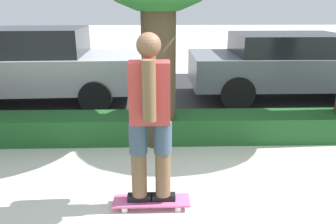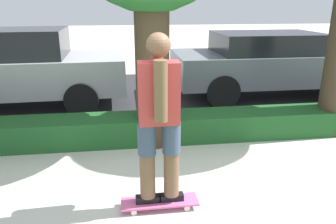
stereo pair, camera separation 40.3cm
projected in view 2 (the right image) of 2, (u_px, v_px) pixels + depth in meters
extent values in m
plane|color=beige|center=(187.00, 194.00, 3.75)|extent=(60.00, 60.00, 0.00)
cube|color=#2D2D30|center=(153.00, 96.00, 7.70)|extent=(14.86, 5.00, 0.01)
cube|color=#1E5123|center=(168.00, 127.00, 5.19)|extent=(14.86, 0.60, 0.41)
cube|color=#DB5B93|center=(160.00, 202.00, 3.48)|extent=(0.82, 0.24, 0.02)
cylinder|color=silver|center=(187.00, 208.00, 3.44)|extent=(0.06, 0.04, 0.06)
cylinder|color=silver|center=(184.00, 198.00, 3.61)|extent=(0.06, 0.04, 0.06)
cylinder|color=silver|center=(134.00, 212.00, 3.37)|extent=(0.06, 0.04, 0.06)
cylinder|color=silver|center=(133.00, 202.00, 3.54)|extent=(0.06, 0.04, 0.06)
cube|color=black|center=(148.00, 199.00, 3.45)|extent=(0.26, 0.09, 0.07)
cylinder|color=brown|center=(147.00, 161.00, 3.31)|extent=(0.16, 0.16, 0.81)
cylinder|color=#3D4766|center=(147.00, 139.00, 3.23)|extent=(0.18, 0.18, 0.32)
cube|color=black|center=(171.00, 197.00, 3.48)|extent=(0.26, 0.09, 0.07)
cylinder|color=brown|center=(171.00, 160.00, 3.34)|extent=(0.16, 0.16, 0.81)
cylinder|color=#3D4766|center=(171.00, 138.00, 3.26)|extent=(0.18, 0.18, 0.32)
cube|color=#C6383D|center=(159.00, 93.00, 3.10)|extent=(0.39, 0.21, 0.60)
cylinder|color=brown|center=(161.00, 91.00, 2.93)|extent=(0.13, 0.13, 0.56)
cylinder|color=brown|center=(157.00, 83.00, 3.23)|extent=(0.13, 0.13, 0.56)
sphere|color=brown|center=(158.00, 45.00, 2.96)|extent=(0.23, 0.23, 0.23)
cylinder|color=#423323|center=(152.00, 65.00, 4.73)|extent=(0.50, 0.50, 2.46)
cube|color=#B7B7BC|center=(18.00, 74.00, 6.77)|extent=(4.40, 2.01, 0.71)
cube|color=black|center=(7.00, 43.00, 6.55)|extent=(2.32, 1.71, 0.55)
cylinder|color=black|center=(82.00, 99.00, 6.25)|extent=(0.65, 0.22, 0.65)
cylinder|color=black|center=(90.00, 80.00, 7.85)|extent=(0.65, 0.22, 0.65)
cube|color=slate|center=(270.00, 66.00, 7.56)|extent=(4.43, 1.84, 0.66)
cube|color=black|center=(267.00, 42.00, 7.37)|extent=(2.31, 1.62, 0.44)
cylinder|color=black|center=(305.00, 72.00, 8.63)|extent=(0.70, 0.22, 0.70)
cylinder|color=black|center=(223.00, 92.00, 6.70)|extent=(0.70, 0.22, 0.70)
cylinder|color=black|center=(203.00, 75.00, 8.28)|extent=(0.70, 0.22, 0.70)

